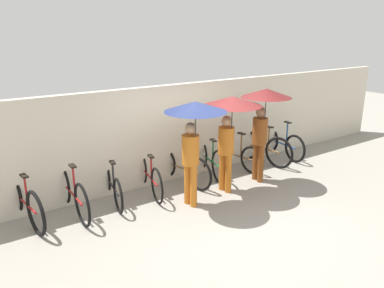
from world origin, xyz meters
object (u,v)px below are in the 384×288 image
at_px(parked_bicycle_1, 72,193).
at_px(parked_bicycle_3, 149,175).
at_px(parked_bicycle_2, 112,184).
at_px(parked_bicycle_7, 262,148).
at_px(pedestrian_leading, 194,123).
at_px(parked_bicycle_5, 209,159).
at_px(parked_bicycle_6, 235,154).
at_px(pedestrian_trailing, 264,109).
at_px(parked_bicycle_4, 181,167).
at_px(parked_bicycle_0, 24,202).
at_px(parked_bicycle_8, 281,143).
at_px(pedestrian_center, 231,115).

height_order(parked_bicycle_1, parked_bicycle_3, parked_bicycle_1).
xyz_separation_m(parked_bicycle_1, parked_bicycle_2, (0.78, 0.08, -0.05)).
distance_m(parked_bicycle_7, pedestrian_leading, 3.17).
bearing_deg(parked_bicycle_7, parked_bicycle_5, 76.25).
distance_m(parked_bicycle_1, parked_bicycle_6, 3.92).
height_order(parked_bicycle_3, pedestrian_trailing, pedestrian_trailing).
height_order(parked_bicycle_2, parked_bicycle_4, parked_bicycle_2).
relative_size(parked_bicycle_7, pedestrian_leading, 0.85).
height_order(parked_bicycle_0, parked_bicycle_4, parked_bicycle_0).
bearing_deg(parked_bicycle_8, parked_bicycle_0, 95.68).
relative_size(parked_bicycle_5, parked_bicycle_7, 1.03).
relative_size(parked_bicycle_2, parked_bicycle_6, 1.01).
xyz_separation_m(parked_bicycle_0, parked_bicycle_4, (3.13, -0.05, -0.02)).
distance_m(pedestrian_leading, pedestrian_center, 0.96).
height_order(parked_bicycle_2, pedestrian_leading, pedestrian_leading).
bearing_deg(parked_bicycle_8, pedestrian_trailing, 125.35).
xyz_separation_m(parked_bicycle_2, parked_bicycle_8, (4.70, 0.01, 0.02)).
xyz_separation_m(parked_bicycle_4, parked_bicycle_6, (1.57, 0.06, -0.03)).
relative_size(parked_bicycle_4, parked_bicycle_8, 1.04).
bearing_deg(parked_bicycle_3, parked_bicycle_1, 103.03).
relative_size(parked_bicycle_4, pedestrian_center, 0.89).
relative_size(parked_bicycle_6, pedestrian_center, 0.83).
bearing_deg(parked_bicycle_6, parked_bicycle_7, -109.07).
relative_size(parked_bicycle_1, parked_bicycle_4, 1.06).
distance_m(parked_bicycle_6, pedestrian_leading, 2.60).
bearing_deg(parked_bicycle_6, pedestrian_center, 124.22).
bearing_deg(parked_bicycle_2, parked_bicycle_8, -79.41).
distance_m(parked_bicycle_0, parked_bicycle_8, 6.27).
bearing_deg(parked_bicycle_2, parked_bicycle_6, -78.83).
relative_size(parked_bicycle_1, parked_bicycle_3, 1.07).
bearing_deg(parked_bicycle_4, pedestrian_center, -160.92).
bearing_deg(parked_bicycle_3, parked_bicycle_4, -76.80).
xyz_separation_m(parked_bicycle_2, pedestrian_leading, (1.17, -1.09, 1.28)).
height_order(parked_bicycle_7, parked_bicycle_8, parked_bicycle_8).
relative_size(parked_bicycle_2, pedestrian_center, 0.84).
bearing_deg(pedestrian_center, parked_bicycle_2, -30.01).
bearing_deg(pedestrian_trailing, parked_bicycle_6, -89.17).
bearing_deg(parked_bicycle_7, parked_bicycle_4, 77.95).
bearing_deg(pedestrian_leading, parked_bicycle_8, -167.91).
relative_size(parked_bicycle_1, parked_bicycle_5, 1.06).
bearing_deg(pedestrian_trailing, parked_bicycle_1, -6.49).
xyz_separation_m(parked_bicycle_7, pedestrian_leading, (-2.74, -1.01, 1.23)).
bearing_deg(pedestrian_leading, parked_bicycle_2, -48.19).
distance_m(parked_bicycle_2, parked_bicycle_3, 0.78).
distance_m(parked_bicycle_3, parked_bicycle_8, 3.91).
bearing_deg(pedestrian_center, pedestrian_leading, 2.17).
bearing_deg(parked_bicycle_4, pedestrian_trailing, -132.84).
bearing_deg(parked_bicycle_3, parked_bicycle_5, -76.70).
bearing_deg(parked_bicycle_0, parked_bicycle_2, -98.70).
distance_m(parked_bicycle_4, pedestrian_center, 1.66).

